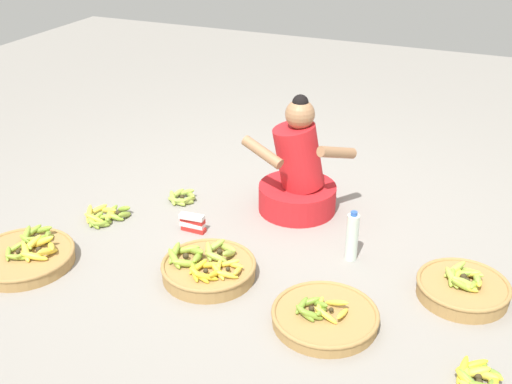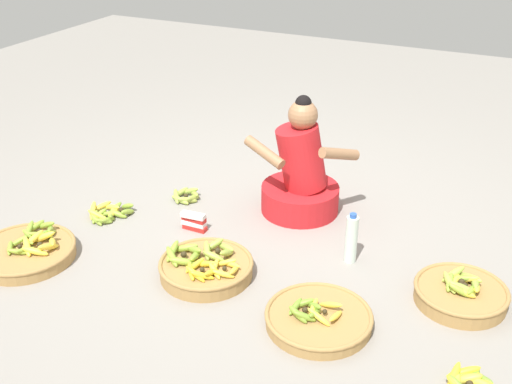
% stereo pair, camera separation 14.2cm
% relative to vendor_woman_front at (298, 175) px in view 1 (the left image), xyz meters
% --- Properties ---
extents(ground_plane, '(10.00, 10.00, 0.00)m').
position_rel_vendor_woman_front_xyz_m(ground_plane, '(-0.09, -0.30, -0.26)').
color(ground_plane, gray).
extents(vendor_woman_front, '(0.70, 0.54, 0.81)m').
position_rel_vendor_woman_front_xyz_m(vendor_woman_front, '(0.00, 0.00, 0.00)').
color(vendor_woman_front, red).
rests_on(vendor_woman_front, ground).
extents(banana_basket_mid_right, '(0.59, 0.59, 0.16)m').
position_rel_vendor_woman_front_xyz_m(banana_basket_mid_right, '(-1.24, -1.24, -0.21)').
color(banana_basket_mid_right, '#A87F47').
rests_on(banana_basket_mid_right, ground).
extents(banana_basket_near_vendor, '(0.55, 0.55, 0.13)m').
position_rel_vendor_woman_front_xyz_m(banana_basket_near_vendor, '(0.54, -1.08, -0.22)').
color(banana_basket_near_vendor, '#A87F47').
rests_on(banana_basket_near_vendor, ground).
extents(banana_basket_near_bicycle, '(0.50, 0.50, 0.17)m').
position_rel_vendor_woman_front_xyz_m(banana_basket_near_bicycle, '(1.15, -0.57, -0.20)').
color(banana_basket_near_bicycle, '#A87F47').
rests_on(banana_basket_near_bicycle, ground).
extents(banana_basket_front_left, '(0.54, 0.54, 0.17)m').
position_rel_vendor_woman_front_xyz_m(banana_basket_front_left, '(-0.19, -0.94, -0.20)').
color(banana_basket_front_left, '#A87F47').
rests_on(banana_basket_front_left, ground).
extents(loose_bananas_front_center, '(0.22, 0.22, 0.09)m').
position_rel_vendor_woman_front_xyz_m(loose_bananas_front_center, '(-0.77, -0.20, -0.23)').
color(loose_bananas_front_center, '#9EB747').
rests_on(loose_bananas_front_center, ground).
extents(loose_bananas_back_right, '(0.23, 0.26, 0.09)m').
position_rel_vendor_woman_front_xyz_m(loose_bananas_back_right, '(1.30, -1.22, -0.23)').
color(loose_bananas_back_right, yellow).
rests_on(loose_bananas_back_right, ground).
extents(loose_bananas_back_left, '(0.29, 0.30, 0.10)m').
position_rel_vendor_woman_front_xyz_m(loose_bananas_back_left, '(-1.12, -0.63, -0.23)').
color(loose_bananas_back_left, yellow).
rests_on(loose_bananas_back_left, ground).
extents(water_bottle, '(0.07, 0.07, 0.32)m').
position_rel_vendor_woman_front_xyz_m(water_bottle, '(0.50, -0.45, -0.11)').
color(water_bottle, silver).
rests_on(water_bottle, ground).
extents(packet_carton_stack, '(0.17, 0.07, 0.12)m').
position_rel_vendor_woman_front_xyz_m(packet_carton_stack, '(-0.52, -0.53, -0.20)').
color(packet_carton_stack, red).
rests_on(packet_carton_stack, ground).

